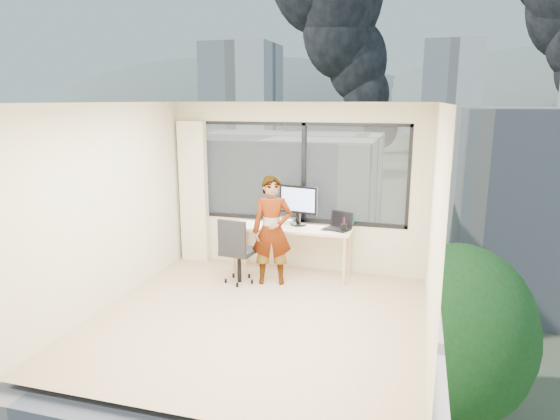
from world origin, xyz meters
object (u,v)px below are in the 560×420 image
(chair, at_px, (239,249))
(game_console, at_px, (285,220))
(monitor, at_px, (298,205))
(laptop, at_px, (337,222))
(person, at_px, (272,231))
(handbag, at_px, (347,221))
(desk, at_px, (292,250))

(chair, distance_m, game_console, 0.97)
(chair, bearing_deg, monitor, 50.63)
(chair, xyz_separation_m, monitor, (0.72, 0.69, 0.56))
(monitor, xyz_separation_m, laptop, (0.62, -0.12, -0.19))
(person, height_order, handbag, person)
(game_console, height_order, laptop, laptop)
(monitor, bearing_deg, handbag, 18.18)
(desk, bearing_deg, laptop, 0.35)
(desk, height_order, person, person)
(desk, height_order, handbag, handbag)
(desk, distance_m, chair, 0.87)
(desk, bearing_deg, monitor, 60.32)
(monitor, relative_size, handbag, 2.55)
(handbag, bearing_deg, desk, -165.42)
(desk, distance_m, person, 0.64)
(monitor, relative_size, game_console, 2.26)
(desk, relative_size, laptop, 4.66)
(desk, distance_m, laptop, 0.85)
(game_console, bearing_deg, handbag, 10.81)
(game_console, bearing_deg, laptop, -2.72)
(game_console, bearing_deg, desk, -42.13)
(desk, height_order, laptop, laptop)
(game_console, bearing_deg, chair, -109.77)
(chair, xyz_separation_m, game_console, (0.49, 0.79, 0.28))
(desk, bearing_deg, handbag, 14.69)
(desk, height_order, game_console, game_console)
(monitor, height_order, handbag, monitor)
(handbag, bearing_deg, game_console, 178.91)
(person, distance_m, laptop, 0.99)
(person, xyz_separation_m, laptop, (0.87, 0.46, 0.08))
(chair, relative_size, monitor, 1.62)
(chair, bearing_deg, laptop, 29.94)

